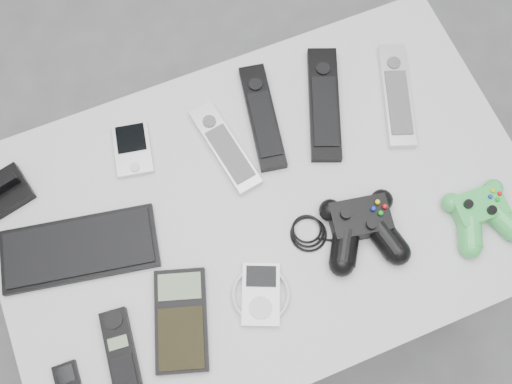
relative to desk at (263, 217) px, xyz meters
name	(u,v)px	position (x,y,z in m)	size (l,w,h in m)	color
floor	(277,299)	(0.02, -0.08, -0.63)	(3.50, 3.50, 0.00)	slate
desk	(263,217)	(0.00, 0.00, 0.00)	(1.04, 0.67, 0.69)	#ACACAF
pda_keyboard	(79,249)	(-0.35, 0.05, 0.07)	(0.29, 0.12, 0.02)	black
dock_bracket	(2,190)	(-0.45, 0.22, 0.08)	(0.09, 0.08, 0.05)	black
pda	(133,149)	(-0.20, 0.21, 0.07)	(0.07, 0.11, 0.02)	silver
remote_silver_a	(225,147)	(-0.02, 0.14, 0.07)	(0.05, 0.21, 0.02)	silver
remote_black_a	(262,116)	(0.07, 0.18, 0.07)	(0.05, 0.23, 0.02)	black
remote_black_b	(324,103)	(0.20, 0.16, 0.07)	(0.06, 0.25, 0.02)	black
remote_silver_b	(397,95)	(0.34, 0.12, 0.07)	(0.05, 0.23, 0.02)	silver
cordless_handset	(121,353)	(-0.34, -0.16, 0.07)	(0.05, 0.15, 0.02)	black
calculator	(181,320)	(-0.22, -0.14, 0.07)	(0.09, 0.19, 0.02)	black
mp3_player	(261,294)	(-0.07, -0.16, 0.07)	(0.11, 0.11, 0.02)	white
controller_black	(362,226)	(0.15, -0.11, 0.09)	(0.26, 0.16, 0.05)	black
controller_green	(482,213)	(0.38, -0.17, 0.08)	(0.13, 0.14, 0.05)	green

